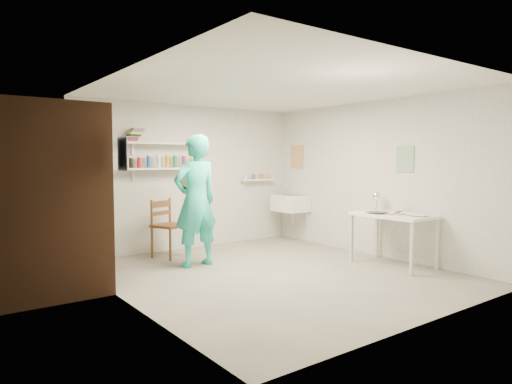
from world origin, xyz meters
TOP-DOWN VIEW (x-y plane):
  - floor at (0.00, 0.00)m, footprint 4.00×4.50m
  - ceiling at (0.00, 0.00)m, footprint 4.00×4.50m
  - wall_back at (0.00, 2.26)m, footprint 4.00×0.02m
  - wall_front at (0.00, -2.26)m, footprint 4.00×0.02m
  - wall_left at (-2.01, 0.00)m, footprint 0.02×4.50m
  - wall_right at (2.01, 0.00)m, footprint 0.02×4.50m
  - doorway_recess at (-1.99, 1.05)m, footprint 0.02×0.90m
  - corridor_box at (-2.70, 1.05)m, footprint 1.40×1.50m
  - door_lintel at (-1.97, 1.05)m, footprint 0.06×1.05m
  - door_jamb_near at (-1.97, 0.55)m, footprint 0.06×0.10m
  - door_jamb_far at (-1.97, 1.55)m, footprint 0.06×0.10m
  - shelf_lower at (-0.50, 2.13)m, footprint 1.50×0.22m
  - shelf_upper at (-0.50, 2.13)m, footprint 1.50×0.22m
  - ledge_shelf at (1.35, 2.17)m, footprint 0.70×0.14m
  - poster_left at (-1.99, 0.05)m, footprint 0.01×0.28m
  - poster_right_a at (1.99, 1.80)m, footprint 0.01×0.34m
  - poster_right_b at (1.99, -0.55)m, footprint 0.01×0.30m
  - belfast_sink at (1.75, 1.70)m, footprint 0.48×0.60m
  - man at (-0.60, 1.00)m, footprint 0.69×0.47m
  - wall_clock at (-0.59, 1.22)m, footprint 0.33×0.05m
  - wooden_chair at (-0.64, 1.74)m, footprint 0.58×0.57m
  - work_table at (1.64, -0.63)m, footprint 0.66×1.10m
  - desk_lamp at (1.82, -0.19)m, footprint 0.14×0.14m
  - spray_cans at (-0.50, 2.13)m, footprint 1.31×0.06m
  - book_stack at (-1.04, 2.13)m, footprint 0.30×0.14m
  - ledge_pots at (1.35, 2.17)m, footprint 0.48×0.07m
  - papers at (1.64, -0.63)m, footprint 0.30×0.22m

SIDE VIEW (x-z plane):
  - floor at x=0.00m, z-range -0.02..0.00m
  - work_table at x=1.64m, z-range 0.00..0.73m
  - wooden_chair at x=-0.64m, z-range 0.00..0.98m
  - belfast_sink at x=1.75m, z-range 0.55..0.85m
  - papers at x=1.64m, z-range 0.73..0.76m
  - man at x=-0.60m, z-range 0.00..1.84m
  - desk_lamp at x=1.82m, z-range 0.88..1.02m
  - doorway_recess at x=-1.99m, z-range 0.00..2.00m
  - door_jamb_near at x=-1.97m, z-range 0.00..2.00m
  - door_jamb_far at x=-1.97m, z-range 0.00..2.00m
  - corridor_box at x=-2.70m, z-range 0.00..2.10m
  - ledge_shelf at x=1.35m, z-range 1.11..1.14m
  - ledge_pots at x=1.35m, z-range 1.14..1.22m
  - wall_back at x=0.00m, z-range 0.00..2.40m
  - wall_front at x=0.00m, z-range 0.00..2.40m
  - wall_left at x=-2.01m, z-range 0.00..2.40m
  - wall_right at x=2.01m, z-range 0.00..2.40m
  - wall_clock at x=-0.59m, z-range 1.06..1.39m
  - shelf_lower at x=-0.50m, z-range 1.34..1.36m
  - spray_cans at x=-0.50m, z-range 1.36..1.53m
  - poster_right_b at x=1.99m, z-range 1.31..1.69m
  - poster_left at x=-1.99m, z-range 1.37..1.73m
  - poster_right_a at x=1.99m, z-range 1.34..1.76m
  - shelf_upper at x=-0.50m, z-range 1.74..1.76m
  - book_stack at x=-1.04m, z-range 1.77..1.96m
  - door_lintel at x=-1.97m, z-range 2.00..2.10m
  - ceiling at x=0.00m, z-range 2.40..2.42m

